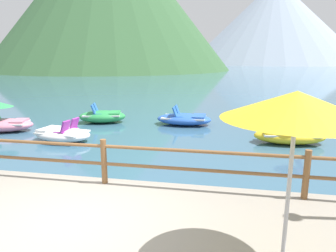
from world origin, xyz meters
name	(u,v)px	position (x,y,z in m)	size (l,w,h in m)	color
ground_plane	(209,78)	(0.00, 40.00, 0.00)	(200.00, 200.00, 0.00)	#38607A
dock_railing	(104,157)	(0.00, 1.55, 0.98)	(23.92, 0.12, 0.95)	brown
beach_umbrella	(296,108)	(3.22, -0.59, 2.45)	(1.70, 1.70, 2.24)	#B2B2B7
pedal_boat_0	(3,122)	(-6.51, 6.71, 0.40)	(2.60, 1.79, 1.23)	pink
pedal_boat_1	(184,119)	(0.64, 9.36, 0.27)	(2.48, 1.42, 0.84)	blue
pedal_boat_2	(103,116)	(-3.18, 9.14, 0.29)	(2.38, 1.75, 0.88)	green
pedal_boat_3	(290,132)	(4.71, 6.98, 0.40)	(2.56, 1.40, 1.23)	yellow
pedal_boat_4	(62,134)	(-3.36, 5.81, 0.26)	(2.31, 1.59, 0.83)	white
distant_peak	(274,22)	(19.99, 130.96, 16.24)	(68.36, 68.36, 32.49)	#93A3B7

